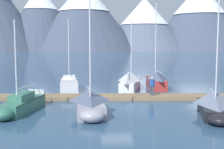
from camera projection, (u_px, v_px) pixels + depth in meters
name	position (u px, v px, depth m)	size (l,w,h in m)	color
ground_plane	(117.00, 108.00, 23.35)	(700.00, 700.00, 0.00)	#2D4C6B
mountain_central_massif	(41.00, 17.00, 198.07)	(58.60, 58.60, 42.58)	#424C60
mountain_shoulder_ridge	(84.00, 15.00, 198.95)	(75.29, 75.29, 45.47)	#424C60
mountain_east_summit	(144.00, 23.00, 207.08)	(62.23, 62.23, 36.15)	slate
mountain_rear_spur	(199.00, 15.00, 215.90)	(77.67, 77.67, 47.32)	#424C60
dock	(113.00, 97.00, 27.30)	(23.54, 3.44, 0.30)	#846B4C
sailboat_second_berth	(20.00, 105.00, 21.76)	(2.63, 6.31, 6.68)	#336B56
sailboat_mid_dock_port	(69.00, 84.00, 32.61)	(2.22, 6.09, 7.66)	silver
sailboat_mid_dock_starboard	(90.00, 103.00, 21.15)	(2.41, 5.39, 8.73)	#93939E
sailboat_far_berth	(131.00, 81.00, 32.72)	(3.35, 7.05, 7.44)	white
sailboat_outer_slip	(156.00, 80.00, 34.09)	(1.87, 6.83, 9.56)	#B2332D
sailboat_end_of_dock	(214.00, 104.00, 20.86)	(3.29, 6.27, 8.51)	black
person_on_dock	(152.00, 85.00, 27.11)	(0.44, 0.44, 1.69)	#384256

